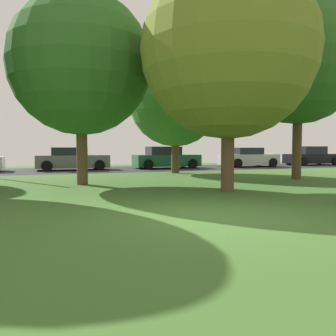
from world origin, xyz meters
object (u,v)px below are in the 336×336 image
object	(u,v)px
birch_tree_lone	(229,51)
parked_car_grey	(72,160)
oak_tree_left	(81,64)
parked_car_green	(166,158)
maple_tree_near	(175,100)
parked_car_black	(311,157)
parked_car_silver	(248,158)
maple_tree_far	(299,61)

from	to	relation	value
birch_tree_lone	parked_car_grey	world-z (taller)	birch_tree_lone
oak_tree_left	parked_car_green	world-z (taller)	oak_tree_left
maple_tree_near	parked_car_grey	distance (m)	7.61
oak_tree_left	parked_car_black	distance (m)	21.02
birch_tree_lone	parked_car_green	world-z (taller)	birch_tree_lone
oak_tree_left	maple_tree_near	world-z (taller)	oak_tree_left
parked_car_grey	oak_tree_left	bearing A→B (deg)	-91.91
oak_tree_left	maple_tree_near	bearing A→B (deg)	39.27
oak_tree_left	parked_car_black	bearing A→B (deg)	25.61
maple_tree_near	parked_car_green	bearing A→B (deg)	77.70
parked_car_green	parked_car_black	xyz separation A→B (m)	(12.22, 0.15, 0.00)
birch_tree_lone	parked_car_silver	bearing A→B (deg)	55.51
birch_tree_lone	parked_car_grey	xyz separation A→B (m)	(-3.89, 12.68, -3.82)
oak_tree_left	birch_tree_lone	distance (m)	5.61
maple_tree_near	parked_car_black	distance (m)	14.29
oak_tree_left	maple_tree_near	size ratio (longest dim) A/B	1.10
parked_car_grey	parked_car_silver	bearing A→B (deg)	-2.54
oak_tree_left	parked_car_grey	xyz separation A→B (m)	(0.30, 8.95, -3.88)
oak_tree_left	parked_car_silver	distance (m)	15.58
parked_car_silver	parked_car_black	bearing A→B (deg)	4.90
maple_tree_near	birch_tree_lone	bearing A→B (deg)	-98.87
maple_tree_far	oak_tree_left	bearing A→B (deg)	175.04
parked_car_grey	parked_car_black	world-z (taller)	parked_car_black
parked_car_silver	parked_car_black	distance (m)	6.12
parked_car_silver	maple_tree_near	bearing A→B (deg)	-150.86
maple_tree_far	parked_car_green	size ratio (longest dim) A/B	1.82
birch_tree_lone	parked_car_green	size ratio (longest dim) A/B	1.66
maple_tree_far	maple_tree_near	size ratio (longest dim) A/B	1.22
maple_tree_far	parked_car_black	distance (m)	14.24
maple_tree_far	parked_car_black	bearing A→B (deg)	46.14
oak_tree_left	parked_car_green	bearing A→B (deg)	53.88
oak_tree_left	birch_tree_lone	world-z (taller)	birch_tree_lone
oak_tree_left	parked_car_silver	bearing A→B (deg)	33.86
maple_tree_near	parked_car_grey	world-z (taller)	maple_tree_near
parked_car_grey	parked_car_silver	xyz separation A→B (m)	(12.23, -0.54, -0.01)
parked_car_grey	parked_car_black	xyz separation A→B (m)	(18.33, -0.02, 0.01)
maple_tree_far	parked_car_black	world-z (taller)	maple_tree_far
parked_car_grey	parked_car_black	size ratio (longest dim) A/B	1.02
parked_car_black	birch_tree_lone	bearing A→B (deg)	-138.76
oak_tree_left	parked_car_green	size ratio (longest dim) A/B	1.65
parked_car_grey	parked_car_black	distance (m)	18.33
maple_tree_far	maple_tree_near	bearing A→B (deg)	125.82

